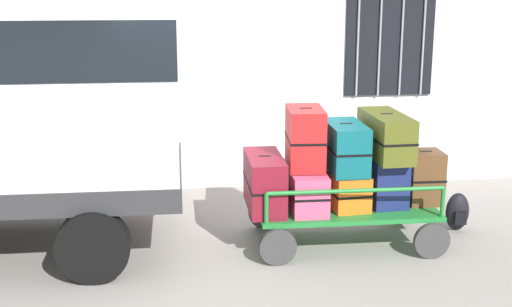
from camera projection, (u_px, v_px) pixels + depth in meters
ground_plane at (241, 242)px, 7.64m from camera, size 40.00×40.00×0.00m
building_wall at (225, 2)px, 9.15m from camera, size 12.00×0.37×5.00m
luggage_cart at (344, 212)px, 7.55m from camera, size 1.98×1.14×0.43m
cart_railing at (345, 181)px, 7.46m from camera, size 1.86×1.01×0.33m
suitcase_left_bottom at (265, 182)px, 7.35m from camera, size 0.38×0.89×0.58m
suitcase_midleft_bottom at (305, 187)px, 7.44m from camera, size 0.38×0.93×0.43m
suitcase_midleft_middle at (305, 138)px, 7.33m from camera, size 0.41×0.65×0.64m
suitcase_center_bottom at (344, 188)px, 7.50m from camera, size 0.45×0.77×0.38m
suitcase_center_middle at (345, 147)px, 7.40m from camera, size 0.39×0.76×0.52m
suitcase_midright_bottom at (384, 181)px, 7.52m from camera, size 0.42×0.61×0.52m
suitcase_midright_middle at (386, 135)px, 7.41m from camera, size 0.42×0.95×0.47m
suitcase_right_bottom at (424, 177)px, 7.53m from camera, size 0.38×0.38×0.58m
backpack at (457, 212)px, 7.94m from camera, size 0.27×0.22×0.44m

